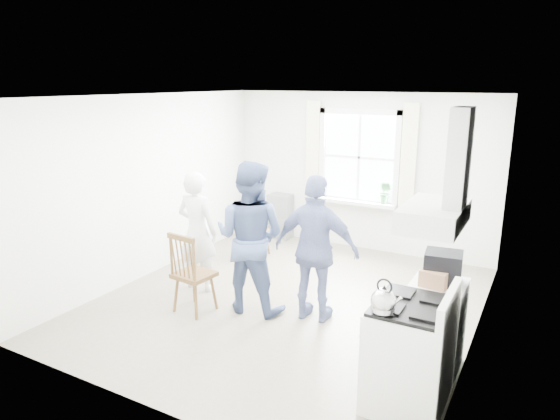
# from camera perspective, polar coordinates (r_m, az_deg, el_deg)

# --- Properties ---
(room_shell) EXTENTS (4.62, 5.12, 2.64)m
(room_shell) POSITION_cam_1_polar(r_m,az_deg,el_deg) (6.15, 0.97, 0.70)
(room_shell) COLOR gray
(room_shell) RESTS_ON ground
(window_assembly) EXTENTS (1.88, 0.24, 1.70)m
(window_assembly) POSITION_cam_1_polar(r_m,az_deg,el_deg) (8.31, 8.94, 5.33)
(window_assembly) COLOR white
(window_assembly) RESTS_ON room_shell
(range_hood) EXTENTS (0.45, 0.76, 0.94)m
(range_hood) POSITION_cam_1_polar(r_m,az_deg,el_deg) (4.08, 18.05, 1.48)
(range_hood) COLOR white
(range_hood) RESTS_ON room_shell
(shelf_unit) EXTENTS (0.40, 0.30, 0.80)m
(shelf_unit) POSITION_cam_1_polar(r_m,az_deg,el_deg) (9.00, 0.03, -0.71)
(shelf_unit) COLOR slate
(shelf_unit) RESTS_ON ground
(gas_stove) EXTENTS (0.68, 0.76, 1.12)m
(gas_stove) POSITION_cam_1_polar(r_m,az_deg,el_deg) (4.63, 14.61, -15.62)
(gas_stove) COLOR white
(gas_stove) RESTS_ON ground
(kettle) EXTENTS (0.21, 0.21, 0.30)m
(kettle) POSITION_cam_1_polar(r_m,az_deg,el_deg) (4.17, 11.76, -10.20)
(kettle) COLOR silver
(kettle) RESTS_ON gas_stove
(low_cabinet) EXTENTS (0.50, 0.55, 0.90)m
(low_cabinet) POSITION_cam_1_polar(r_m,az_deg,el_deg) (5.24, 17.33, -12.49)
(low_cabinet) COLOR white
(low_cabinet) RESTS_ON ground
(stereo_stack) EXTENTS (0.38, 0.35, 0.30)m
(stereo_stack) POSITION_cam_1_polar(r_m,az_deg,el_deg) (5.02, 18.13, -6.26)
(stereo_stack) COLOR black
(stereo_stack) RESTS_ON low_cabinet
(cardboard_box) EXTENTS (0.27, 0.21, 0.16)m
(cardboard_box) POSITION_cam_1_polar(r_m,az_deg,el_deg) (4.92, 17.22, -7.51)
(cardboard_box) COLOR #9E6F4C
(cardboard_box) RESTS_ON low_cabinet
(windsor_chair_a) EXTENTS (0.40, 0.39, 0.89)m
(windsor_chair_a) POSITION_cam_1_polar(r_m,az_deg,el_deg) (7.95, -3.10, -1.74)
(windsor_chair_a) COLOR #4E3419
(windsor_chair_a) RESTS_ON ground
(windsor_chair_b) EXTENTS (0.48, 0.47, 1.04)m
(windsor_chair_b) POSITION_cam_1_polar(r_m,az_deg,el_deg) (6.11, -10.59, -6.22)
(windsor_chair_b) COLOR #4E3419
(windsor_chair_b) RESTS_ON ground
(person_left) EXTENTS (0.61, 0.61, 1.64)m
(person_left) POSITION_cam_1_polar(r_m,az_deg,el_deg) (6.77, -9.41, -2.41)
(person_left) COLOR silver
(person_left) RESTS_ON ground
(person_mid) EXTENTS (1.00, 1.00, 1.87)m
(person_mid) POSITION_cam_1_polar(r_m,az_deg,el_deg) (6.05, -3.44, -3.13)
(person_mid) COLOR #43547E
(person_mid) RESTS_ON ground
(person_right) EXTENTS (1.10, 1.10, 1.75)m
(person_right) POSITION_cam_1_polar(r_m,az_deg,el_deg) (5.82, 4.15, -4.50)
(person_right) COLOR navy
(person_right) RESTS_ON ground
(potted_plant) EXTENTS (0.26, 0.26, 0.36)m
(potted_plant) POSITION_cam_1_polar(r_m,az_deg,el_deg) (8.16, 11.93, 1.93)
(potted_plant) COLOR #35773D
(potted_plant) RESTS_ON window_assembly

